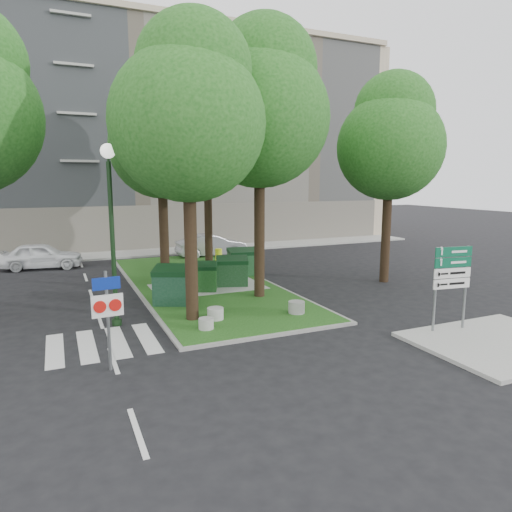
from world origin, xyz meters
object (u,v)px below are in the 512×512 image
dumpster_b (202,277)px  traffic_sign_pole (107,307)px  tree_median_mid (162,136)px  car_white (41,256)px  litter_bin (219,255)px  tree_median_near_left (190,108)px  dumpster_a (175,285)px  directional_sign (452,275)px  dumpster_d (243,262)px  car_silver (211,245)px  tree_street_right (391,137)px  tree_median_near_right (261,104)px  tree_median_far (208,118)px  bollard_mid (215,314)px  dumpster_c (232,271)px  bollard_left (206,323)px  bollard_right (296,307)px  street_lamp (111,214)px

dumpster_b → traffic_sign_pole: 8.52m
tree_median_mid → car_white: size_ratio=2.30×
traffic_sign_pole → litter_bin: bearing=56.3°
tree_median_near_left → dumpster_a: size_ratio=5.34×
directional_sign → dumpster_d: bearing=112.5°
dumpster_d → car_silver: 6.70m
tree_street_right → tree_median_near_right: bearing=-175.9°
tree_median_mid → tree_median_far: 4.59m
traffic_sign_pole → tree_median_near_left: bearing=40.5°
bollard_mid → traffic_sign_pole: traffic_sign_pole is taller
dumpster_d → dumpster_c: bearing=-116.3°
tree_street_right → directional_sign: tree_street_right is taller
bollard_left → car_white: (-5.20, 14.25, 0.44)m
dumpster_c → bollard_right: 5.22m
bollard_mid → car_white: car_white is taller
car_white → dumpster_c: bearing=-128.9°
bollard_right → litter_bin: bearing=85.2°
dumpster_c → bollard_left: dumpster_c is taller
dumpster_b → litter_bin: size_ratio=2.20×
tree_median_mid → bollard_mid: 9.61m
tree_median_near_left → street_lamp: 4.36m
dumpster_b → tree_median_far: bearing=89.4°
tree_median_mid → bollard_mid: (0.14, -6.94, -6.65)m
dumpster_a → litter_bin: (4.75, 8.44, -0.36)m
bollard_right → litter_bin: 11.61m
dumpster_d → litter_bin: size_ratio=2.21×
tree_median_near_right → dumpster_a: tree_median_near_right is taller
car_silver → dumpster_b: bearing=158.4°
tree_median_near_left → bollard_right: size_ratio=17.39×
tree_median_mid → car_silver: size_ratio=2.21×
tree_median_far → street_lamp: size_ratio=1.94×
tree_median_near_right → tree_street_right: bearing=4.1°
tree_median_near_left → car_silver: 15.32m
dumpster_b → bollard_mid: (-0.82, -4.29, -0.40)m
tree_street_right → dumpster_d: (-6.09, 3.76, -6.20)m
dumpster_d → directional_sign: (2.91, -10.82, 1.16)m
bollard_left → street_lamp: bearing=143.0°
bollard_mid → tree_median_mid: bearing=91.2°
bollard_right → litter_bin: size_ratio=0.82×
tree_street_right → traffic_sign_pole: bearing=-157.5°
tree_street_right → dumpster_d: size_ratio=6.20×
tree_median_mid → dumpster_d: (3.91, -0.24, -6.19)m
tree_median_near_left → tree_median_far: (3.70, 9.50, 1.00)m
directional_sign → car_white: (-12.50, 17.50, -1.21)m
tree_median_mid → directional_sign: (6.82, -11.06, -5.03)m
bollard_right → traffic_sign_pole: 7.36m
tree_median_near_right → tree_street_right: (7.00, 0.50, -1.00)m
litter_bin → street_lamp: bearing=-125.8°
bollard_left → traffic_sign_pole: 4.02m
tree_median_near_right → litter_bin: (1.11, 8.66, -7.50)m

